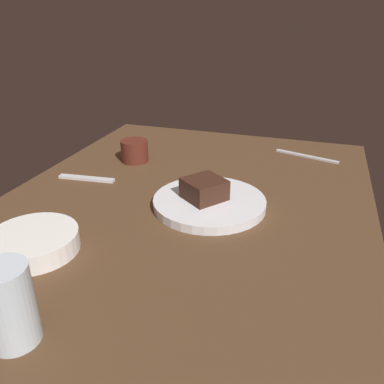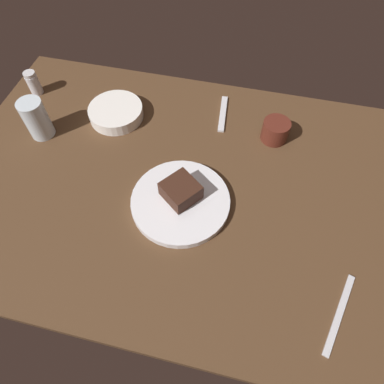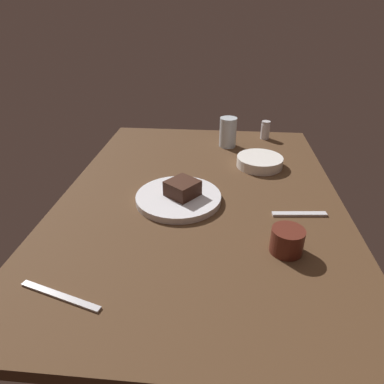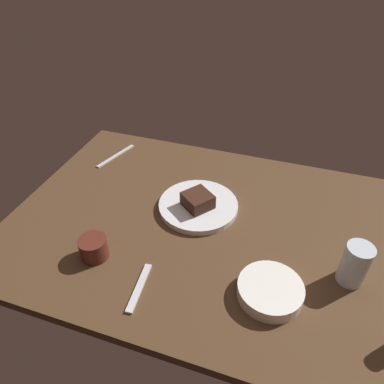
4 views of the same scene
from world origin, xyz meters
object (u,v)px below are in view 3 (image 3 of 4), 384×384
object	(u,v)px
salt_shaker	(265,130)
dessert_spoon	(299,214)
chocolate_cake_slice	(182,188)
water_glass	(228,132)
dessert_plate	(178,198)
butter_knife	(60,296)
side_bowl	(260,162)
coffee_cup	(287,241)

from	to	relation	value
salt_shaker	dessert_spoon	xyz separation A→B (cm)	(60.55, 3.87, -3.43)
chocolate_cake_slice	salt_shaker	distance (cm)	62.91
water_glass	dessert_plate	bearing A→B (deg)	-17.49
water_glass	chocolate_cake_slice	bearing A→B (deg)	-16.16
butter_knife	side_bowl	bearing A→B (deg)	-107.02
salt_shaker	coffee_cup	size ratio (longest dim) A/B	0.99
dessert_plate	side_bowl	size ratio (longest dim) A/B	1.55
side_bowl	dessert_plate	bearing A→B (deg)	-43.95
butter_knife	coffee_cup	bearing A→B (deg)	-141.41
salt_shaker	water_glass	size ratio (longest dim) A/B	0.65
dessert_spoon	butter_knife	xyz separation A→B (cm)	(34.85, -53.21, -0.10)
coffee_cup	butter_knife	size ratio (longest dim) A/B	0.41
coffee_cup	butter_knife	world-z (taller)	coffee_cup
chocolate_cake_slice	salt_shaker	size ratio (longest dim) A/B	1.07
dessert_plate	water_glass	world-z (taller)	water_glass
coffee_cup	dessert_spoon	bearing A→B (deg)	159.27
salt_shaker	butter_knife	bearing A→B (deg)	-27.35
dessert_plate	coffee_cup	size ratio (longest dim) A/B	3.26
salt_shaker	side_bowl	bearing A→B (deg)	-8.97
dessert_plate	butter_knife	world-z (taller)	dessert_plate
salt_shaker	dessert_spoon	distance (cm)	60.77
water_glass	side_bowl	size ratio (longest dim) A/B	0.72
water_glass	side_bowl	bearing A→B (deg)	31.43
dessert_plate	coffee_cup	xyz separation A→B (cm)	(20.89, 28.17, 2.10)
dessert_spoon	butter_knife	world-z (taller)	dessert_spoon
coffee_cup	side_bowl	bearing A→B (deg)	-177.21
salt_shaker	coffee_cup	world-z (taller)	salt_shaker
water_glass	coffee_cup	size ratio (longest dim) A/B	1.52
salt_shaker	dessert_plate	bearing A→B (deg)	-28.58
water_glass	coffee_cup	world-z (taller)	water_glass
chocolate_cake_slice	dessert_spoon	distance (cm)	33.67
salt_shaker	side_bowl	size ratio (longest dim) A/B	0.47
dessert_plate	salt_shaker	size ratio (longest dim) A/B	3.29
salt_shaker	coffee_cup	distance (cm)	76.78
chocolate_cake_slice	water_glass	bearing A→B (deg)	163.84
salt_shaker	butter_knife	world-z (taller)	salt_shaker
dessert_spoon	dessert_plate	bearing A→B (deg)	-13.15
side_bowl	salt_shaker	bearing A→B (deg)	171.03
water_glass	dessert_spoon	xyz separation A→B (cm)	(50.29, 19.93, -5.53)
water_glass	salt_shaker	bearing A→B (deg)	122.56
chocolate_cake_slice	side_bowl	size ratio (longest dim) A/B	0.50
dessert_plate	dessert_spoon	size ratio (longest dim) A/B	1.68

